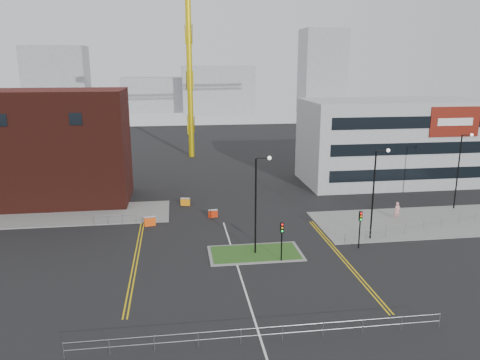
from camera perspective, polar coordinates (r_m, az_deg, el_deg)
name	(u,v)px	position (r m, az deg, el deg)	size (l,w,h in m)	color
ground	(247,297)	(36.37, 0.88, -14.05)	(200.00, 200.00, 0.00)	black
pavement_left	(46,216)	(58.30, -22.57, -4.05)	(28.00, 8.00, 0.12)	slate
pavement_right	(424,222)	(55.74, 21.53, -4.77)	(24.00, 10.00, 0.12)	slate
island_kerb	(255,253)	(43.77, 1.87, -8.92)	(8.60, 4.60, 0.08)	slate
grass_island	(255,253)	(43.76, 1.87, -8.89)	(8.00, 4.00, 0.12)	#224C19
brick_building	(28,149)	(63.17, -24.45, 3.46)	(24.20, 10.07, 14.24)	#411610
office_block	(390,141)	(71.66, 17.82, 4.50)	(25.00, 12.20, 12.00)	#9EA0A2
tower_crane	(221,11)	(87.78, -2.32, 19.91)	(53.00, 3.13, 37.65)	yellow
streetlamp_island	(258,197)	(42.00, 2.22, -2.14)	(1.46, 0.36, 9.18)	black
streetlamp_right_near	(376,187)	(47.36, 16.23, -0.82)	(1.46, 0.36, 9.18)	black
streetlamp_right_far	(460,165)	(60.89, 25.27, 1.64)	(1.46, 0.36, 9.18)	black
traffic_light_island	(282,234)	(41.37, 5.12, -6.60)	(0.28, 0.33, 3.65)	black
traffic_light_right	(360,222)	(45.54, 14.44, -5.04)	(0.28, 0.33, 3.65)	black
railing_front	(262,332)	(30.86, 2.68, -17.98)	(24.05, 0.05, 1.10)	gray
railing_left	(122,218)	(52.66, -14.17, -4.49)	(6.05, 0.05, 1.10)	gray
railing_right	(424,224)	(52.74, 21.49, -4.99)	(19.05, 5.05, 1.10)	gray
centre_line	(243,285)	(38.12, 0.40, -12.64)	(0.15, 30.00, 0.01)	silver
yellow_left_a	(136,252)	(45.25, -12.60, -8.53)	(0.12, 24.00, 0.01)	gold
yellow_left_b	(139,252)	(45.22, -12.22, -8.52)	(0.12, 24.00, 0.01)	gold
yellow_right_a	(341,258)	(43.86, 12.15, -9.25)	(0.12, 20.00, 0.01)	gold
yellow_right_b	(344,258)	(43.96, 12.53, -9.21)	(0.12, 20.00, 0.01)	gold
skyline_a	(57,83)	(155.77, -21.37, 10.94)	(18.00, 12.00, 22.00)	gray
skyline_b	(218,90)	(162.61, -2.73, 10.91)	(24.00, 12.00, 16.00)	gray
skyline_c	(322,72)	(164.47, 9.97, 12.84)	(14.00, 12.00, 28.00)	gray
skyline_d	(165,94)	(172.05, -9.11, 10.26)	(30.00, 12.00, 12.00)	gray
pedestrian	(397,211)	(55.52, 18.62, -3.57)	(0.73, 0.48, 2.00)	pink
barrier_left	(150,221)	(51.62, -10.94, -4.92)	(1.25, 0.63, 1.01)	#FD520E
barrier_mid	(185,201)	(58.12, -6.68, -2.62)	(1.18, 0.61, 0.94)	orange
barrier_right	(213,213)	(53.51, -3.32, -4.06)	(1.08, 0.48, 0.88)	red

